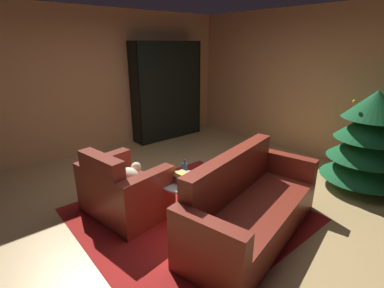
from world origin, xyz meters
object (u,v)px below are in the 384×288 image
object	(u,v)px
coffee_table	(183,184)
book_stack_on_table	(183,178)
bookshelf_unit	(171,93)
armchair_red	(123,191)
decorated_tree	(368,141)
bottle_on_table	(185,169)
couch_red	(249,208)

from	to	relation	value
coffee_table	book_stack_on_table	distance (m)	0.14
bookshelf_unit	armchair_red	size ratio (longest dim) A/B	1.86
decorated_tree	armchair_red	bearing A→B (deg)	-118.71
coffee_table	bottle_on_table	world-z (taller)	bottle_on_table
armchair_red	couch_red	world-z (taller)	couch_red
book_stack_on_table	decorated_tree	xyz separation A→B (m)	(1.13, 2.46, 0.23)
couch_red	bottle_on_table	bearing A→B (deg)	-169.21
couch_red	decorated_tree	xyz separation A→B (m)	(0.38, 2.12, 0.43)
bookshelf_unit	armchair_red	bearing A→B (deg)	-47.06
bottle_on_table	book_stack_on_table	bearing A→B (deg)	-43.05
coffee_table	bookshelf_unit	bearing A→B (deg)	146.23
coffee_table	decorated_tree	xyz separation A→B (m)	(1.18, 2.41, 0.34)
couch_red	bookshelf_unit	bearing A→B (deg)	156.75
bottle_on_table	armchair_red	bearing A→B (deg)	-115.53
book_stack_on_table	bottle_on_table	bearing A→B (deg)	136.95
bookshelf_unit	bottle_on_table	xyz separation A→B (m)	(2.56, -1.67, -0.48)
bottle_on_table	decorated_tree	bearing A→B (deg)	60.35
armchair_red	couch_red	size ratio (longest dim) A/B	0.53
book_stack_on_table	bottle_on_table	size ratio (longest dim) A/B	1.05
armchair_red	book_stack_on_table	xyz separation A→B (m)	(0.52, 0.54, 0.20)
bottle_on_table	bookshelf_unit	bearing A→B (deg)	146.78
bookshelf_unit	bottle_on_table	distance (m)	3.09
coffee_table	bottle_on_table	xyz separation A→B (m)	(-0.12, 0.12, 0.14)
bookshelf_unit	coffee_table	size ratio (longest dim) A/B	3.41
couch_red	coffee_table	size ratio (longest dim) A/B	3.43
bookshelf_unit	coffee_table	xyz separation A→B (m)	(2.68, -1.79, -0.62)
book_stack_on_table	decorated_tree	size ratio (longest dim) A/B	0.16
decorated_tree	book_stack_on_table	bearing A→B (deg)	-114.58
couch_red	book_stack_on_table	size ratio (longest dim) A/B	9.27
bookshelf_unit	bottle_on_table	bearing A→B (deg)	-33.22
bottle_on_table	decorated_tree	world-z (taller)	decorated_tree
bookshelf_unit	couch_red	bearing A→B (deg)	-23.25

